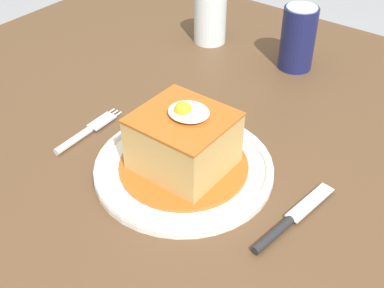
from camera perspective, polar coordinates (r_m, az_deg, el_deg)
The scene contains 7 objects.
dining_table at distance 0.88m, azimuth 1.39°, elevation -4.17°, with size 1.25×1.06×0.77m.
main_plate at distance 0.73m, azimuth -0.95°, elevation -2.67°, with size 0.26×0.26×0.02m.
sandwich_meal at distance 0.71m, azimuth -0.97°, elevation 0.05°, with size 0.19×0.19×0.11m.
fork at distance 0.82m, azimuth -12.31°, elevation 1.12°, with size 0.02×0.14×0.01m.
knife at distance 0.67m, azimuth 10.47°, elevation -9.08°, with size 0.04×0.17×0.01m.
soda_can at distance 1.00m, azimuth 11.98°, elevation 11.73°, with size 0.07×0.07×0.12m.
drinking_glass at distance 1.09m, azimuth 2.06°, elevation 13.79°, with size 0.07×0.07×0.10m.
Camera 1 is at (0.38, -0.54, 1.26)m, focal length 46.80 mm.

